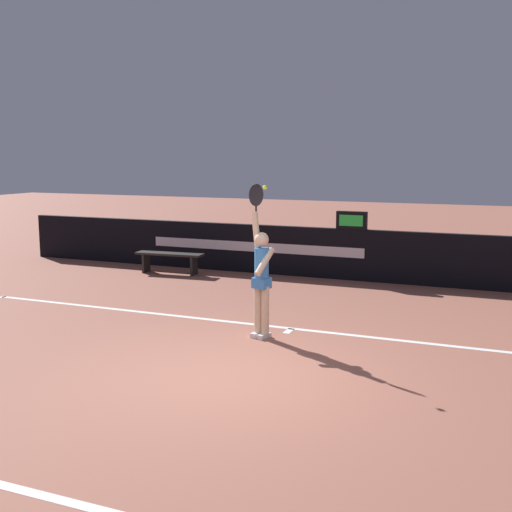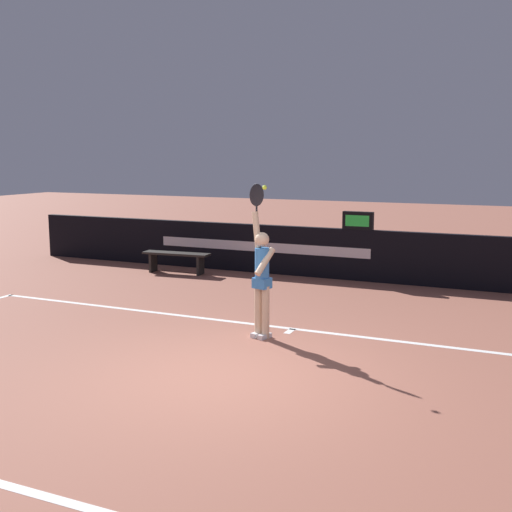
% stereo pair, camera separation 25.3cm
% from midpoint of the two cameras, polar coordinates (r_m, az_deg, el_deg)
% --- Properties ---
extents(ground_plane, '(60.00, 60.00, 0.00)m').
position_cam_midpoint_polar(ground_plane, '(8.15, -3.27, -10.85)').
color(ground_plane, '#975847').
extents(court_lines, '(12.24, 5.67, 0.00)m').
position_cam_midpoint_polar(court_lines, '(7.84, -4.44, -11.67)').
color(court_lines, white).
rests_on(court_lines, ground).
extents(back_wall, '(17.65, 0.17, 1.15)m').
position_cam_midpoint_polar(back_wall, '(14.18, 8.46, 0.11)').
color(back_wall, black).
rests_on(back_wall, ground).
extents(speed_display, '(0.68, 0.15, 0.40)m').
position_cam_midpoint_polar(speed_display, '(14.10, 8.18, 3.23)').
color(speed_display, black).
rests_on(speed_display, back_wall).
extents(tennis_player, '(0.46, 0.44, 2.38)m').
position_cam_midpoint_polar(tennis_player, '(9.55, -0.29, -1.75)').
color(tennis_player, beige).
rests_on(tennis_player, ground).
extents(tennis_ball, '(0.07, 0.07, 0.07)m').
position_cam_midpoint_polar(tennis_ball, '(9.02, 0.00, 6.24)').
color(tennis_ball, '#C7E530').
extents(courtside_bench_near, '(1.67, 0.48, 0.49)m').
position_cam_midpoint_polar(courtside_bench_near, '(14.99, -8.33, -0.15)').
color(courtside_bench_near, black).
rests_on(courtside_bench_near, ground).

